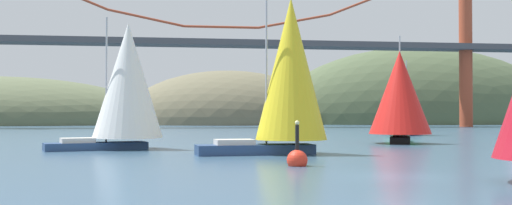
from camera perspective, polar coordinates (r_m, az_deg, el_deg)
name	(u,v)px	position (r m, az deg, el deg)	size (l,w,h in m)	color
ground_plane	(398,177)	(26.41, 13.63, -7.02)	(360.00, 360.00, 0.00)	#385670
headland_right	(420,124)	(174.01, 15.61, -1.98)	(86.54, 44.00, 43.60)	#4C5B3D
headland_center	(228,124)	(160.12, -2.75, -2.10)	(57.94, 44.00, 29.06)	#6B664C
suspension_bridge	(222,39)	(120.80, -3.37, 6.20)	(142.29, 6.00, 38.90)	#A34228
sailboat_green_sail	(403,96)	(77.10, 14.13, 0.58)	(8.02, 9.12, 9.69)	#191E4C
sailboat_white_mainsail	(127,83)	(46.68, -12.46, 1.89)	(9.62, 6.76, 10.16)	navy
sailboat_yellow_sail	(289,73)	(40.21, 3.21, 2.90)	(9.23, 5.31, 11.23)	navy
sailboat_red_spinnaker	(400,94)	(55.82, 13.80, 0.81)	(7.39, 9.71, 10.17)	black
channel_buoy	(297,159)	(30.97, 4.02, -5.49)	(1.10, 1.10, 2.64)	red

